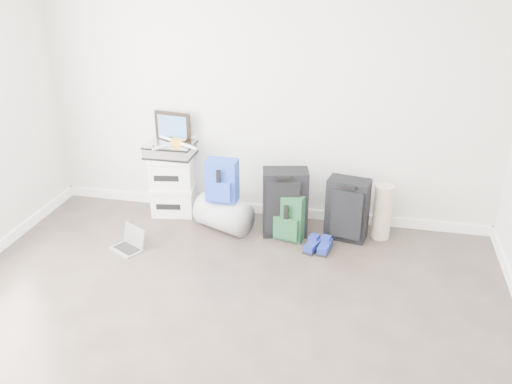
% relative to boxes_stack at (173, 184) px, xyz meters
% --- Properties ---
extents(ground, '(5.00, 5.00, 0.00)m').
position_rel_boxes_stack_xyz_m(ground, '(0.95, -2.33, -0.32)').
color(ground, '#312924').
rests_on(ground, ground).
extents(room_envelope, '(4.52, 5.02, 2.71)m').
position_rel_boxes_stack_xyz_m(room_envelope, '(0.95, -2.31, 1.40)').
color(room_envelope, silver).
rests_on(room_envelope, ground).
extents(boxes_stack, '(0.50, 0.43, 0.63)m').
position_rel_boxes_stack_xyz_m(boxes_stack, '(0.00, 0.00, 0.00)').
color(boxes_stack, silver).
rests_on(boxes_stack, ground).
extents(briefcase, '(0.48, 0.35, 0.14)m').
position_rel_boxes_stack_xyz_m(briefcase, '(0.00, 0.00, 0.38)').
color(briefcase, '#B2B2B7').
rests_on(briefcase, boxes_stack).
extents(painting, '(0.39, 0.08, 0.29)m').
position_rel_boxes_stack_xyz_m(painting, '(0.00, 0.10, 0.60)').
color(painting, black).
rests_on(painting, briefcase).
extents(drone, '(0.52, 0.52, 0.05)m').
position_rel_boxes_stack_xyz_m(drone, '(0.08, -0.02, 0.48)').
color(drone, gold).
rests_on(drone, briefcase).
extents(duffel_bag, '(0.62, 0.52, 0.33)m').
position_rel_boxes_stack_xyz_m(duffel_bag, '(0.61, -0.26, -0.15)').
color(duffel_bag, '#92959A').
rests_on(duffel_bag, ground).
extents(blue_backpack, '(0.30, 0.22, 0.41)m').
position_rel_boxes_stack_xyz_m(blue_backpack, '(0.61, -0.29, 0.21)').
color(blue_backpack, '#1A26AD').
rests_on(blue_backpack, duffel_bag).
extents(large_suitcase, '(0.47, 0.36, 0.66)m').
position_rel_boxes_stack_xyz_m(large_suitcase, '(1.21, -0.21, 0.01)').
color(large_suitcase, black).
rests_on(large_suitcase, ground).
extents(green_backpack, '(0.36, 0.29, 0.45)m').
position_rel_boxes_stack_xyz_m(green_backpack, '(1.25, -0.29, -0.10)').
color(green_backpack, '#153B21').
rests_on(green_backpack, ground).
extents(carry_on, '(0.42, 0.31, 0.60)m').
position_rel_boxes_stack_xyz_m(carry_on, '(1.80, -0.18, -0.02)').
color(carry_on, black).
rests_on(carry_on, ground).
extents(shoes, '(0.26, 0.26, 0.08)m').
position_rel_boxes_stack_xyz_m(shoes, '(1.58, -0.47, -0.28)').
color(shoes, black).
rests_on(shoes, ground).
extents(rolled_rug, '(0.18, 0.18, 0.54)m').
position_rel_boxes_stack_xyz_m(rolled_rug, '(2.13, -0.09, -0.05)').
color(rolled_rug, gray).
rests_on(rolled_rug, ground).
extents(laptop, '(0.35, 0.31, 0.20)m').
position_rel_boxes_stack_xyz_m(laptop, '(-0.14, -0.81, -0.27)').
color(laptop, '#BDBCC1').
rests_on(laptop, ground).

